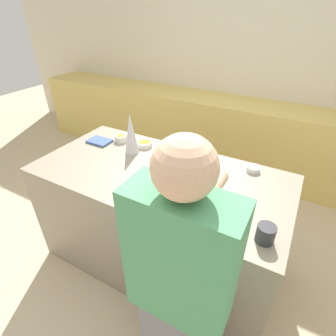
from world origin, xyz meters
name	(u,v)px	position (x,y,z in m)	size (l,w,h in m)	color
ground_plane	(161,256)	(0.00, 0.00, 0.00)	(12.00, 12.00, 0.00)	#C6B28E
wall_back	(245,66)	(0.00, 2.14, 1.30)	(8.00, 0.05, 2.60)	beige
back_cabinet_block	(228,136)	(0.00, 1.81, 0.47)	(6.00, 0.60, 0.94)	#DBBC60
kitchen_island	(160,219)	(0.00, 0.00, 0.46)	(1.88, 0.93, 0.93)	gray
baking_tray	(167,188)	(0.15, -0.15, 0.93)	(0.40, 0.34, 0.01)	#B2B2BC
gingerbread_house	(167,175)	(0.15, -0.15, 1.04)	(0.19, 0.20, 0.27)	brown
decorative_tree	(131,134)	(-0.35, 0.16, 1.09)	(0.11, 0.11, 0.33)	silver
candy_bowl_behind_tray	(121,138)	(-0.56, 0.28, 0.96)	(0.11, 0.11, 0.05)	silver
candy_bowl_center_rear	(145,144)	(-0.32, 0.30, 0.95)	(0.13, 0.13, 0.04)	white
candy_bowl_near_tray_left	(165,160)	(-0.03, 0.15, 0.95)	(0.13, 0.13, 0.04)	silver
candy_bowl_far_right	(253,169)	(0.60, 0.35, 0.95)	(0.10, 0.10, 0.04)	silver
cookbook	(100,141)	(-0.71, 0.17, 0.94)	(0.20, 0.14, 0.02)	#3F598C
mug	(266,234)	(0.81, -0.30, 0.98)	(0.10, 0.10, 0.10)	#2D2D33
person	(180,297)	(0.55, -0.75, 0.86)	(0.44, 0.54, 1.66)	slate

